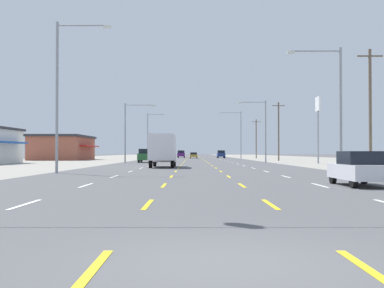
{
  "coord_description": "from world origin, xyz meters",
  "views": [
    {
      "loc": [
        -0.49,
        -6.18,
        1.49
      ],
      "look_at": [
        -0.34,
        49.82,
        2.5
      ],
      "focal_mm": 43.13,
      "sensor_mm": 36.0,
      "label": 1
    }
  ],
  "objects_px": {
    "suv_far_right_far": "(220,154)",
    "streetlight_left_row_1": "(128,127)",
    "streetlight_right_row_0": "(334,100)",
    "streetlight_right_row_2": "(237,131)",
    "hatchback_far_right_nearest": "(358,168)",
    "pole_sign_right_row_1": "(317,113)",
    "streetlight_left_row_2": "(148,133)",
    "streetlight_left_row_0": "(61,87)",
    "suv_inner_left_farther": "(180,154)",
    "box_truck_inner_left_near": "(162,149)",
    "streetlight_right_row_1": "(261,126)",
    "sedan_center_turn_midfar": "(192,155)",
    "suv_far_left_mid": "(145,155)"
  },
  "relations": [
    {
      "from": "pole_sign_right_row_1",
      "to": "streetlight_right_row_2",
      "type": "xyz_separation_m",
      "value": [
        -6.58,
        39.03,
        -0.6
      ]
    },
    {
      "from": "streetlight_left_row_1",
      "to": "streetlight_left_row_2",
      "type": "height_order",
      "value": "streetlight_left_row_2"
    },
    {
      "from": "streetlight_left_row_1",
      "to": "box_truck_inner_left_near",
      "type": "bearing_deg",
      "value": -73.24
    },
    {
      "from": "pole_sign_right_row_1",
      "to": "streetlight_left_row_1",
      "type": "bearing_deg",
      "value": 168.05
    },
    {
      "from": "suv_far_right_far",
      "to": "streetlight_left_row_2",
      "type": "distance_m",
      "value": 26.55
    },
    {
      "from": "suv_far_right_far",
      "to": "streetlight_left_row_2",
      "type": "bearing_deg",
      "value": -130.13
    },
    {
      "from": "streetlight_left_row_0",
      "to": "hatchback_far_right_nearest",
      "type": "bearing_deg",
      "value": -36.6
    },
    {
      "from": "hatchback_far_right_nearest",
      "to": "pole_sign_right_row_1",
      "type": "relative_size",
      "value": 0.44
    },
    {
      "from": "box_truck_inner_left_near",
      "to": "suv_far_right_far",
      "type": "relative_size",
      "value": 1.47
    },
    {
      "from": "box_truck_inner_left_near",
      "to": "streetlight_left_row_0",
      "type": "distance_m",
      "value": 14.99
    },
    {
      "from": "suv_far_right_far",
      "to": "streetlight_right_row_1",
      "type": "distance_m",
      "value": 53.76
    },
    {
      "from": "pole_sign_right_row_1",
      "to": "streetlight_left_row_0",
      "type": "bearing_deg",
      "value": -132.81
    },
    {
      "from": "suv_inner_left_farther",
      "to": "box_truck_inner_left_near",
      "type": "bearing_deg",
      "value": -89.95
    },
    {
      "from": "pole_sign_right_row_1",
      "to": "streetlight_right_row_1",
      "type": "relative_size",
      "value": 0.99
    },
    {
      "from": "streetlight_right_row_2",
      "to": "suv_far_left_mid",
      "type": "bearing_deg",
      "value": -116.85
    },
    {
      "from": "suv_far_right_far",
      "to": "streetlight_right_row_2",
      "type": "distance_m",
      "value": 20.76
    },
    {
      "from": "streetlight_left_row_1",
      "to": "streetlight_left_row_2",
      "type": "relative_size",
      "value": 0.86
    },
    {
      "from": "streetlight_right_row_0",
      "to": "streetlight_left_row_1",
      "type": "relative_size",
      "value": 1.05
    },
    {
      "from": "streetlight_right_row_0",
      "to": "streetlight_left_row_1",
      "type": "height_order",
      "value": "streetlight_right_row_0"
    },
    {
      "from": "streetlight_left_row_0",
      "to": "streetlight_right_row_2",
      "type": "height_order",
      "value": "streetlight_left_row_0"
    },
    {
      "from": "hatchback_far_right_nearest",
      "to": "suv_far_right_far",
      "type": "xyz_separation_m",
      "value": [
        0.12,
        99.52,
        0.24
      ]
    },
    {
      "from": "suv_inner_left_farther",
      "to": "streetlight_left_row_2",
      "type": "distance_m",
      "value": 27.22
    },
    {
      "from": "suv_far_right_far",
      "to": "streetlight_left_row_1",
      "type": "xyz_separation_m",
      "value": [
        -16.69,
        -53.53,
        4.05
      ]
    },
    {
      "from": "pole_sign_right_row_1",
      "to": "streetlight_left_row_1",
      "type": "distance_m",
      "value": 26.46
    },
    {
      "from": "streetlight_left_row_0",
      "to": "streetlight_left_row_1",
      "type": "distance_m",
      "value": 33.57
    },
    {
      "from": "suv_far_left_mid",
      "to": "suv_far_right_far",
      "type": "distance_m",
      "value": 55.05
    },
    {
      "from": "sedan_center_turn_midfar",
      "to": "streetlight_left_row_2",
      "type": "xyz_separation_m",
      "value": [
        -9.67,
        -12.58,
        4.97
      ]
    },
    {
      "from": "streetlight_left_row_2",
      "to": "suv_far_right_far",
      "type": "bearing_deg",
      "value": 49.87
    },
    {
      "from": "streetlight_left_row_0",
      "to": "streetlight_left_row_1",
      "type": "relative_size",
      "value": 1.27
    },
    {
      "from": "suv_far_right_far",
      "to": "pole_sign_right_row_1",
      "type": "distance_m",
      "value": 59.97
    },
    {
      "from": "streetlight_right_row_0",
      "to": "streetlight_left_row_1",
      "type": "distance_m",
      "value": 38.74
    },
    {
      "from": "streetlight_left_row_2",
      "to": "sedan_center_turn_midfar",
      "type": "bearing_deg",
      "value": 52.45
    },
    {
      "from": "hatchback_far_right_nearest",
      "to": "suv_far_right_far",
      "type": "height_order",
      "value": "suv_far_right_far"
    },
    {
      "from": "pole_sign_right_row_1",
      "to": "streetlight_right_row_0",
      "type": "height_order",
      "value": "streetlight_right_row_0"
    },
    {
      "from": "streetlight_right_row_1",
      "to": "sedan_center_turn_midfar",
      "type": "bearing_deg",
      "value": 102.02
    },
    {
      "from": "suv_far_left_mid",
      "to": "sedan_center_turn_midfar",
      "type": "distance_m",
      "value": 46.33
    },
    {
      "from": "streetlight_right_row_0",
      "to": "suv_far_left_mid",
      "type": "bearing_deg",
      "value": 116.51
    },
    {
      "from": "suv_far_left_mid",
      "to": "streetlight_right_row_2",
      "type": "xyz_separation_m",
      "value": [
        16.81,
        33.21,
        5.02
      ]
    },
    {
      "from": "suv_far_left_mid",
      "to": "streetlight_left_row_1",
      "type": "relative_size",
      "value": 0.57
    },
    {
      "from": "pole_sign_right_row_1",
      "to": "streetlight_right_row_0",
      "type": "xyz_separation_m",
      "value": [
        -6.48,
        -28.08,
        -1.42
      ]
    },
    {
      "from": "suv_inner_left_farther",
      "to": "streetlight_right_row_0",
      "type": "xyz_separation_m",
      "value": [
        13.19,
        -93.16,
        4.2
      ]
    },
    {
      "from": "hatchback_far_right_nearest",
      "to": "streetlight_left_row_2",
      "type": "distance_m",
      "value": 81.43
    },
    {
      "from": "suv_far_left_mid",
      "to": "pole_sign_right_row_1",
      "type": "xyz_separation_m",
      "value": [
        23.39,
        -5.82,
        5.62
      ]
    },
    {
      "from": "sedan_center_turn_midfar",
      "to": "streetlight_left_row_0",
      "type": "xyz_separation_m",
      "value": [
        -9.69,
        -79.69,
        5.43
      ]
    },
    {
      "from": "pole_sign_right_row_1",
      "to": "streetlight_right_row_0",
      "type": "distance_m",
      "value": 28.86
    },
    {
      "from": "suv_inner_left_farther",
      "to": "streetlight_left_row_1",
      "type": "relative_size",
      "value": 0.57
    },
    {
      "from": "streetlight_right_row_0",
      "to": "streetlight_right_row_1",
      "type": "distance_m",
      "value": 33.55
    },
    {
      "from": "hatchback_far_right_nearest",
      "to": "streetlight_right_row_1",
      "type": "bearing_deg",
      "value": 86.55
    },
    {
      "from": "streetlight_right_row_2",
      "to": "streetlight_right_row_0",
      "type": "bearing_deg",
      "value": -89.91
    },
    {
      "from": "suv_inner_left_farther",
      "to": "streetlight_right_row_0",
      "type": "distance_m",
      "value": 94.18
    }
  ]
}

